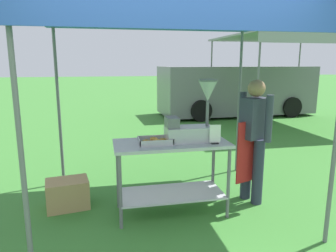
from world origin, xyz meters
The scene contains 10 objects.
ground_plane centered at (0.00, 6.00, 0.00)m, with size 70.00×70.00×0.00m, color #3D7F33.
stall_canopy centered at (0.18, 0.98, 2.26)m, with size 3.03×2.42×2.35m.
donut_cart centered at (0.18, 0.88, 0.65)m, with size 1.35×0.62×0.89m.
donut_tray centered at (-0.01, 0.84, 0.92)m, with size 0.39×0.27×0.07m.
donut_fryer centered at (0.44, 0.88, 1.14)m, with size 0.61×0.28×0.73m.
menu_sign centered at (0.66, 0.71, 0.99)m, with size 0.13×0.05×0.22m.
vendor centered at (1.29, 1.00, 0.90)m, with size 0.46×0.53×1.61m.
supply_crate centered at (-1.08, 1.28, 0.18)m, with size 0.56×0.44×0.36m.
van_grey centered at (3.99, 7.67, 0.88)m, with size 5.32×2.27×1.69m.
neighbour_tent centered at (4.30, 5.26, 2.45)m, with size 3.26×3.28×2.52m.
Camera 1 is at (-0.58, -2.60, 1.81)m, focal length 33.34 mm.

